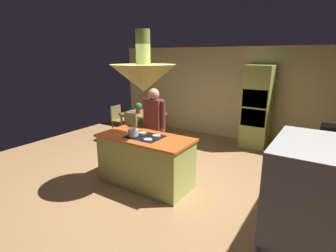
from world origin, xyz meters
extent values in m
plane|color=#AD7F51|center=(0.00, 0.00, 0.00)|extent=(8.16, 8.16, 0.00)
cube|color=beige|center=(0.00, 3.45, 1.27)|extent=(6.80, 0.10, 2.55)
cube|color=#A8B259|center=(0.00, -0.20, 0.44)|extent=(1.67, 0.76, 0.89)
cube|color=#E05B23|center=(0.00, -0.20, 0.91)|extent=(1.73, 0.82, 0.04)
cube|color=black|center=(0.00, -0.20, 0.92)|extent=(0.64, 0.52, 0.01)
cylinder|color=#B2B2B7|center=(-0.16, -0.33, 0.94)|extent=(0.15, 0.15, 0.02)
cylinder|color=#B2B2B7|center=(0.16, -0.33, 0.94)|extent=(0.15, 0.15, 0.02)
cylinder|color=#B2B2B7|center=(-0.16, -0.07, 0.94)|extent=(0.15, 0.15, 0.02)
cylinder|color=#B2B2B7|center=(0.16, -0.07, 0.94)|extent=(0.15, 0.15, 0.02)
cube|color=#A8B259|center=(2.84, 0.60, 0.44)|extent=(0.62, 2.12, 0.89)
cube|color=#E05B23|center=(2.84, 0.60, 0.91)|extent=(0.66, 2.16, 0.04)
cube|color=#A8B259|center=(1.10, 3.05, 1.05)|extent=(0.66, 0.62, 2.09)
cube|color=black|center=(1.10, 2.76, 1.30)|extent=(0.60, 0.04, 0.44)
cube|color=black|center=(1.10, 2.76, 0.82)|extent=(0.60, 0.04, 0.44)
cube|color=olive|center=(-1.70, 1.90, 0.74)|extent=(1.09, 0.81, 0.04)
cylinder|color=olive|center=(-2.19, 1.55, 0.36)|extent=(0.06, 0.06, 0.72)
cylinder|color=olive|center=(-1.21, 1.55, 0.36)|extent=(0.06, 0.06, 0.72)
cylinder|color=olive|center=(-2.19, 2.25, 0.36)|extent=(0.06, 0.06, 0.72)
cylinder|color=olive|center=(-1.21, 2.25, 0.36)|extent=(0.06, 0.06, 0.72)
cylinder|color=tan|center=(-0.38, 0.48, 0.42)|extent=(0.14, 0.14, 0.83)
cylinder|color=tan|center=(-0.20, 0.48, 0.42)|extent=(0.14, 0.14, 0.83)
cube|color=brown|center=(-0.29, 0.48, 1.16)|extent=(0.36, 0.22, 0.64)
cylinder|color=brown|center=(-0.51, 0.48, 1.19)|extent=(0.09, 0.09, 0.55)
cylinder|color=brown|center=(-0.07, 0.48, 1.19)|extent=(0.09, 0.09, 0.55)
sphere|color=tan|center=(-0.29, 0.48, 1.58)|extent=(0.23, 0.23, 0.23)
cone|color=#A8B259|center=(0.00, -0.20, 1.95)|extent=(1.10, 1.10, 0.45)
cylinder|color=#A8B259|center=(0.00, -0.20, 2.45)|extent=(0.24, 0.24, 0.55)
cone|color=#E0B266|center=(-1.70, 1.90, 1.86)|extent=(0.32, 0.32, 0.22)
cylinder|color=black|center=(-1.70, 1.90, 2.27)|extent=(0.01, 0.01, 0.60)
cube|color=olive|center=(-1.70, 1.19, 0.44)|extent=(0.40, 0.40, 0.04)
cube|color=olive|center=(-1.70, 1.37, 0.66)|extent=(0.40, 0.04, 0.42)
cylinder|color=olive|center=(-1.87, 1.02, 0.21)|extent=(0.04, 0.04, 0.43)
cylinder|color=olive|center=(-1.53, 1.02, 0.21)|extent=(0.04, 0.04, 0.43)
cylinder|color=olive|center=(-1.87, 1.36, 0.21)|extent=(0.04, 0.04, 0.43)
cylinder|color=olive|center=(-1.53, 1.36, 0.21)|extent=(0.04, 0.04, 0.43)
cube|color=olive|center=(-1.70, 2.61, 0.44)|extent=(0.40, 0.40, 0.04)
cube|color=olive|center=(-1.70, 2.43, 0.66)|extent=(0.40, 0.04, 0.42)
cylinder|color=olive|center=(-1.53, 2.78, 0.21)|extent=(0.04, 0.04, 0.43)
cylinder|color=olive|center=(-1.87, 2.78, 0.21)|extent=(0.04, 0.04, 0.43)
cylinder|color=olive|center=(-1.53, 2.44, 0.21)|extent=(0.04, 0.04, 0.43)
cylinder|color=olive|center=(-1.87, 2.44, 0.21)|extent=(0.04, 0.04, 0.43)
cube|color=olive|center=(-2.55, 1.90, 0.44)|extent=(0.40, 0.40, 0.04)
cube|color=olive|center=(-2.73, 1.90, 0.66)|extent=(0.04, 0.40, 0.42)
cylinder|color=olive|center=(-2.38, 1.73, 0.21)|extent=(0.04, 0.04, 0.43)
cylinder|color=olive|center=(-2.38, 2.07, 0.21)|extent=(0.04, 0.04, 0.43)
cylinder|color=olive|center=(-2.72, 1.73, 0.21)|extent=(0.04, 0.04, 0.43)
cylinder|color=olive|center=(-2.72, 2.07, 0.21)|extent=(0.04, 0.04, 0.43)
cylinder|color=#99382D|center=(-1.80, 1.84, 0.82)|extent=(0.14, 0.14, 0.12)
sphere|color=#2D722D|center=(-1.80, 1.84, 0.96)|extent=(0.20, 0.20, 0.20)
cylinder|color=white|center=(-1.94, 1.70, 0.81)|extent=(0.07, 0.07, 0.09)
cylinder|color=#E0B78C|center=(2.84, 0.07, 1.03)|extent=(0.12, 0.12, 0.21)
cylinder|color=silver|center=(2.84, 0.25, 1.01)|extent=(0.10, 0.10, 0.17)
cylinder|color=#E0B78C|center=(2.84, 0.43, 1.03)|extent=(0.12, 0.12, 0.21)
cube|color=#232326|center=(2.84, 1.24, 1.07)|extent=(0.46, 0.36, 0.28)
cylinder|color=#B2B2B7|center=(-0.16, -0.33, 1.01)|extent=(0.18, 0.18, 0.12)
camera|label=1|loc=(2.73, -3.70, 2.32)|focal=27.96mm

